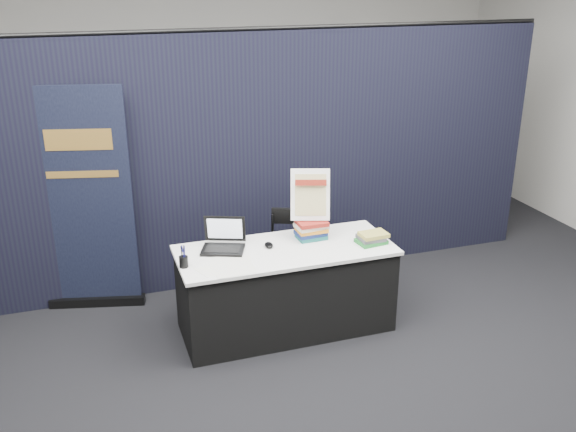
{
  "coord_description": "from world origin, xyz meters",
  "views": [
    {
      "loc": [
        -1.53,
        -4.06,
        2.92
      ],
      "look_at": [
        0.02,
        0.55,
        1.04
      ],
      "focal_mm": 40.0,
      "sensor_mm": 36.0,
      "label": 1
    }
  ],
  "objects_px": {
    "display_table": "(286,289)",
    "info_sign": "(310,195)",
    "stacking_chair": "(297,253)",
    "book_stack_short": "(372,238)",
    "book_stack_tall": "(311,229)",
    "pullup_banner": "(87,214)",
    "laptop": "(221,242)"
  },
  "relations": [
    {
      "from": "display_table",
      "to": "info_sign",
      "type": "xyz_separation_m",
      "value": [
        0.28,
        0.17,
        0.76
      ]
    },
    {
      "from": "info_sign",
      "to": "pullup_banner",
      "type": "height_order",
      "value": "pullup_banner"
    },
    {
      "from": "display_table",
      "to": "book_stack_short",
      "type": "distance_m",
      "value": 0.85
    },
    {
      "from": "display_table",
      "to": "book_stack_tall",
      "type": "relative_size",
      "value": 7.07
    },
    {
      "from": "book_stack_tall",
      "to": "info_sign",
      "type": "bearing_deg",
      "value": 90.0
    },
    {
      "from": "info_sign",
      "to": "stacking_chair",
      "type": "xyz_separation_m",
      "value": [
        -0.02,
        0.27,
        -0.65
      ]
    },
    {
      "from": "display_table",
      "to": "pullup_banner",
      "type": "bearing_deg",
      "value": 148.17
    },
    {
      "from": "stacking_chair",
      "to": "display_table",
      "type": "bearing_deg",
      "value": -97.82
    },
    {
      "from": "book_stack_short",
      "to": "pullup_banner",
      "type": "bearing_deg",
      "value": 154.62
    },
    {
      "from": "info_sign",
      "to": "laptop",
      "type": "bearing_deg",
      "value": -161.51
    },
    {
      "from": "book_stack_tall",
      "to": "info_sign",
      "type": "relative_size",
      "value": 0.57
    },
    {
      "from": "book_stack_short",
      "to": "display_table",
      "type": "bearing_deg",
      "value": 170.51
    },
    {
      "from": "book_stack_tall",
      "to": "info_sign",
      "type": "xyz_separation_m",
      "value": [
        0.0,
        0.03,
        0.3
      ]
    },
    {
      "from": "display_table",
      "to": "stacking_chair",
      "type": "distance_m",
      "value": 0.52
    },
    {
      "from": "display_table",
      "to": "stacking_chair",
      "type": "height_order",
      "value": "stacking_chair"
    },
    {
      "from": "stacking_chair",
      "to": "laptop",
      "type": "bearing_deg",
      "value": -137.54
    },
    {
      "from": "display_table",
      "to": "laptop",
      "type": "distance_m",
      "value": 0.68
    },
    {
      "from": "pullup_banner",
      "to": "stacking_chair",
      "type": "xyz_separation_m",
      "value": [
        1.78,
        -0.51,
        -0.42
      ]
    },
    {
      "from": "laptop",
      "to": "book_stack_short",
      "type": "height_order",
      "value": "laptop"
    },
    {
      "from": "display_table",
      "to": "stacking_chair",
      "type": "bearing_deg",
      "value": 59.58
    },
    {
      "from": "book_stack_tall",
      "to": "stacking_chair",
      "type": "height_order",
      "value": "book_stack_tall"
    },
    {
      "from": "book_stack_short",
      "to": "stacking_chair",
      "type": "distance_m",
      "value": 0.79
    },
    {
      "from": "laptop",
      "to": "book_stack_short",
      "type": "distance_m",
      "value": 1.26
    },
    {
      "from": "book_stack_short",
      "to": "info_sign",
      "type": "bearing_deg",
      "value": 147.51
    },
    {
      "from": "laptop",
      "to": "stacking_chair",
      "type": "xyz_separation_m",
      "value": [
        0.76,
        0.27,
        -0.33
      ]
    },
    {
      "from": "info_sign",
      "to": "book_stack_tall",
      "type": "bearing_deg",
      "value": -71.87
    },
    {
      "from": "pullup_banner",
      "to": "display_table",
      "type": "bearing_deg",
      "value": -17.91
    },
    {
      "from": "book_stack_short",
      "to": "pullup_banner",
      "type": "height_order",
      "value": "pullup_banner"
    },
    {
      "from": "book_stack_short",
      "to": "info_sign",
      "type": "relative_size",
      "value": 0.51
    },
    {
      "from": "stacking_chair",
      "to": "book_stack_short",
      "type": "bearing_deg",
      "value": -27.13
    },
    {
      "from": "pullup_banner",
      "to": "info_sign",
      "type": "bearing_deg",
      "value": -9.53
    },
    {
      "from": "pullup_banner",
      "to": "stacking_chair",
      "type": "distance_m",
      "value": 1.9
    }
  ]
}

